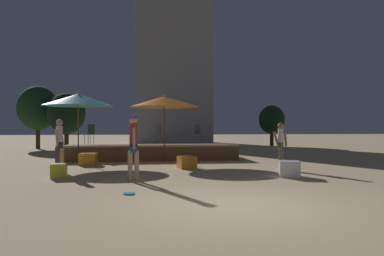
# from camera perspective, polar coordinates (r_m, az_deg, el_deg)

# --- Properties ---
(ground_plane) EXTENTS (120.00, 120.00, 0.00)m
(ground_plane) POSITION_cam_1_polar(r_m,az_deg,el_deg) (7.37, 7.55, -11.66)
(ground_plane) COLOR #D1B784
(wooden_deck) EXTENTS (7.88, 2.89, 0.71)m
(wooden_deck) POSITION_cam_1_polar(r_m,az_deg,el_deg) (17.68, -6.50, -3.64)
(wooden_deck) COLOR brown
(wooden_deck) RESTS_ON ground
(patio_umbrella_0) EXTENTS (2.94, 2.94, 2.95)m
(patio_umbrella_0) POSITION_cam_1_polar(r_m,az_deg,el_deg) (16.33, -16.95, 4.12)
(patio_umbrella_0) COLOR brown
(patio_umbrella_0) RESTS_ON ground
(patio_umbrella_1) EXTENTS (2.97, 2.97, 2.88)m
(patio_umbrella_1) POSITION_cam_1_polar(r_m,az_deg,el_deg) (16.10, -4.24, 4.01)
(patio_umbrella_1) COLOR brown
(patio_umbrella_1) RESTS_ON ground
(cube_seat_0) EXTENTS (0.74, 0.74, 0.47)m
(cube_seat_0) POSITION_cam_1_polar(r_m,az_deg,el_deg) (11.69, 14.62, -6.05)
(cube_seat_0) COLOR white
(cube_seat_0) RESTS_ON ground
(cube_seat_1) EXTENTS (0.67, 0.67, 0.46)m
(cube_seat_1) POSITION_cam_1_polar(r_m,az_deg,el_deg) (15.21, -15.54, -4.60)
(cube_seat_1) COLOR orange
(cube_seat_1) RESTS_ON ground
(cube_seat_2) EXTENTS (0.49, 0.49, 0.42)m
(cube_seat_2) POSITION_cam_1_polar(r_m,az_deg,el_deg) (11.75, -19.63, -6.15)
(cube_seat_2) COLOR yellow
(cube_seat_2) RESTS_ON ground
(cube_seat_3) EXTENTS (0.70, 0.70, 0.43)m
(cube_seat_3) POSITION_cam_1_polar(r_m,az_deg,el_deg) (13.54, -0.80, -5.26)
(cube_seat_3) COLOR orange
(cube_seat_3) RESTS_ON ground
(person_0) EXTENTS (0.31, 0.50, 1.81)m
(person_0) POSITION_cam_1_polar(r_m,az_deg,el_deg) (10.47, -8.92, -2.37)
(person_0) COLOR tan
(person_0) RESTS_ON ground
(person_2) EXTENTS (0.48, 0.28, 1.65)m
(person_2) POSITION_cam_1_polar(r_m,az_deg,el_deg) (13.43, 13.38, -2.48)
(person_2) COLOR #997051
(person_2) RESTS_ON ground
(person_3) EXTENTS (0.29, 0.52, 1.75)m
(person_3) POSITION_cam_1_polar(r_m,az_deg,el_deg) (13.07, -19.54, -2.22)
(person_3) COLOR tan
(person_3) RESTS_ON ground
(bistro_chair_0) EXTENTS (0.47, 0.47, 0.90)m
(bistro_chair_0) POSITION_cam_1_polar(r_m,az_deg,el_deg) (17.31, -4.80, -0.62)
(bistro_chair_0) COLOR #47474C
(bistro_chair_0) RESTS_ON wooden_deck
(bistro_chair_1) EXTENTS (0.42, 0.42, 0.90)m
(bistro_chair_1) POSITION_cam_1_polar(r_m,az_deg,el_deg) (18.17, 0.85, -0.58)
(bistro_chair_1) COLOR #47474C
(bistro_chair_1) RESTS_ON wooden_deck
(bistro_chair_2) EXTENTS (0.48, 0.48, 0.90)m
(bistro_chair_2) POSITION_cam_1_polar(r_m,az_deg,el_deg) (17.99, -15.25, -0.59)
(bistro_chair_2) COLOR #1E4C47
(bistro_chair_2) RESTS_ON wooden_deck
(frisbee_disc) EXTENTS (0.26, 0.26, 0.03)m
(frisbee_disc) POSITION_cam_1_polar(r_m,az_deg,el_deg) (8.59, -9.60, -9.82)
(frisbee_disc) COLOR #33B2D8
(frisbee_disc) RESTS_ON ground
(background_tree_0) EXTENTS (2.69, 2.69, 4.21)m
(background_tree_0) POSITION_cam_1_polar(r_m,az_deg,el_deg) (27.26, -22.43, 2.79)
(background_tree_0) COLOR #3D2B1C
(background_tree_0) RESTS_ON ground
(background_tree_1) EXTENTS (2.40, 2.40, 3.66)m
(background_tree_1) POSITION_cam_1_polar(r_m,az_deg,el_deg) (25.52, -18.58, 2.08)
(background_tree_1) COLOR #3D2B1C
(background_tree_1) RESTS_ON ground
(background_tree_2) EXTENTS (1.97, 1.97, 3.11)m
(background_tree_2) POSITION_cam_1_polar(r_m,az_deg,el_deg) (29.25, 12.06, 1.24)
(background_tree_2) COLOR #3D2B1C
(background_tree_2) RESTS_ON ground
(distant_building) EXTENTS (6.72, 3.99, 12.63)m
(distant_building) POSITION_cam_1_polar(r_m,az_deg,el_deg) (34.28, -2.91, 8.32)
(distant_building) COLOR gray
(distant_building) RESTS_ON ground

